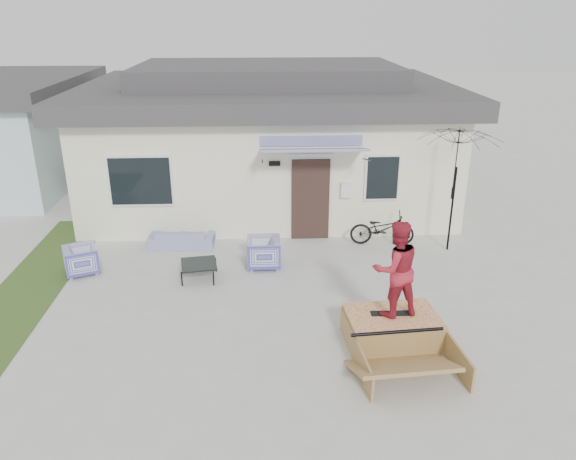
{
  "coord_description": "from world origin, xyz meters",
  "views": [
    {
      "loc": [
        -0.21,
        -8.72,
        5.52
      ],
      "look_at": [
        0.3,
        1.8,
        1.3
      ],
      "focal_mm": 34.43,
      "sensor_mm": 36.0,
      "label": 1
    }
  ],
  "objects_px": {
    "armchair_left": "(81,259)",
    "coffee_table": "(199,271)",
    "loveseat": "(182,235)",
    "bicycle": "(382,225)",
    "skateboard": "(392,313)",
    "armchair_right": "(263,251)",
    "skate_ramp": "(392,329)",
    "patio_umbrella": "(455,181)",
    "skater": "(396,267)"
  },
  "relations": [
    {
      "from": "skateboard",
      "to": "armchair_left",
      "type": "bearing_deg",
      "value": 156.03
    },
    {
      "from": "skateboard",
      "to": "skater",
      "type": "relative_size",
      "value": 0.44
    },
    {
      "from": "armchair_left",
      "to": "skateboard",
      "type": "distance_m",
      "value": 6.99
    },
    {
      "from": "loveseat",
      "to": "armchair_right",
      "type": "height_order",
      "value": "armchair_right"
    },
    {
      "from": "armchair_right",
      "to": "loveseat",
      "type": "bearing_deg",
      "value": -122.13
    },
    {
      "from": "armchair_left",
      "to": "skateboard",
      "type": "bearing_deg",
      "value": -138.18
    },
    {
      "from": "bicycle",
      "to": "skater",
      "type": "xyz_separation_m",
      "value": [
        -0.73,
        -4.31,
        0.93
      ]
    },
    {
      "from": "coffee_table",
      "to": "bicycle",
      "type": "height_order",
      "value": "bicycle"
    },
    {
      "from": "loveseat",
      "to": "armchair_left",
      "type": "distance_m",
      "value": 2.47
    },
    {
      "from": "loveseat",
      "to": "skater",
      "type": "distance_m",
      "value": 6.23
    },
    {
      "from": "skate_ramp",
      "to": "skateboard",
      "type": "bearing_deg",
      "value": 90.0
    },
    {
      "from": "bicycle",
      "to": "skate_ramp",
      "type": "height_order",
      "value": "bicycle"
    },
    {
      "from": "patio_umbrella",
      "to": "loveseat",
      "type": "bearing_deg",
      "value": 175.89
    },
    {
      "from": "armchair_left",
      "to": "coffee_table",
      "type": "relative_size",
      "value": 0.95
    },
    {
      "from": "skateboard",
      "to": "skater",
      "type": "xyz_separation_m",
      "value": [
        0.0,
        0.0,
        0.89
      ]
    },
    {
      "from": "armchair_right",
      "to": "skate_ramp",
      "type": "relative_size",
      "value": 0.37
    },
    {
      "from": "armchair_left",
      "to": "loveseat",
      "type": "bearing_deg",
      "value": -78.53
    },
    {
      "from": "armchair_right",
      "to": "skater",
      "type": "xyz_separation_m",
      "value": [
        2.25,
        -3.15,
        1.06
      ]
    },
    {
      "from": "armchair_right",
      "to": "bicycle",
      "type": "xyz_separation_m",
      "value": [
        2.98,
        1.16,
        0.13
      ]
    },
    {
      "from": "armchair_right",
      "to": "patio_umbrella",
      "type": "distance_m",
      "value": 4.81
    },
    {
      "from": "armchair_left",
      "to": "skate_ramp",
      "type": "xyz_separation_m",
      "value": [
        6.31,
        -3.06,
        -0.09
      ]
    },
    {
      "from": "armchair_right",
      "to": "skateboard",
      "type": "relative_size",
      "value": 1.02
    },
    {
      "from": "armchair_right",
      "to": "skater",
      "type": "relative_size",
      "value": 0.45
    },
    {
      "from": "bicycle",
      "to": "skateboard",
      "type": "distance_m",
      "value": 4.38
    },
    {
      "from": "armchair_right",
      "to": "skater",
      "type": "bearing_deg",
      "value": 34.87
    },
    {
      "from": "coffee_table",
      "to": "skateboard",
      "type": "distance_m",
      "value": 4.51
    },
    {
      "from": "skater",
      "to": "coffee_table",
      "type": "bearing_deg",
      "value": -48.72
    },
    {
      "from": "loveseat",
      "to": "skater",
      "type": "bearing_deg",
      "value": 137.43
    },
    {
      "from": "coffee_table",
      "to": "skate_ramp",
      "type": "xyz_separation_m",
      "value": [
        3.67,
        -2.66,
        0.08
      ]
    },
    {
      "from": "bicycle",
      "to": "skateboard",
      "type": "relative_size",
      "value": 2.11
    },
    {
      "from": "bicycle",
      "to": "skate_ramp",
      "type": "distance_m",
      "value": 4.43
    },
    {
      "from": "coffee_table",
      "to": "armchair_left",
      "type": "bearing_deg",
      "value": 171.34
    },
    {
      "from": "armchair_left",
      "to": "skate_ramp",
      "type": "bearing_deg",
      "value": -138.55
    },
    {
      "from": "coffee_table",
      "to": "skate_ramp",
      "type": "bearing_deg",
      "value": -35.94
    },
    {
      "from": "skateboard",
      "to": "skater",
      "type": "distance_m",
      "value": 0.89
    },
    {
      "from": "armchair_right",
      "to": "skater",
      "type": "distance_m",
      "value": 4.02
    },
    {
      "from": "coffee_table",
      "to": "bicycle",
      "type": "distance_m",
      "value": 4.73
    },
    {
      "from": "skater",
      "to": "armchair_right",
      "type": "bearing_deg",
      "value": -67.81
    },
    {
      "from": "bicycle",
      "to": "patio_umbrella",
      "type": "relative_size",
      "value": 0.72
    },
    {
      "from": "skate_ramp",
      "to": "skater",
      "type": "relative_size",
      "value": 1.22
    },
    {
      "from": "loveseat",
      "to": "bicycle",
      "type": "bearing_deg",
      "value": -177.64
    },
    {
      "from": "skateboard",
      "to": "bicycle",
      "type": "bearing_deg",
      "value": 81.88
    },
    {
      "from": "armchair_right",
      "to": "coffee_table",
      "type": "height_order",
      "value": "armchair_right"
    },
    {
      "from": "armchair_right",
      "to": "coffee_table",
      "type": "distance_m",
      "value": 1.53
    },
    {
      "from": "armchair_left",
      "to": "coffee_table",
      "type": "height_order",
      "value": "armchair_left"
    },
    {
      "from": "patio_umbrella",
      "to": "armchair_left",
      "type": "bearing_deg",
      "value": -173.96
    },
    {
      "from": "patio_umbrella",
      "to": "skateboard",
      "type": "xyz_separation_m",
      "value": [
        -2.3,
        -3.92,
        -1.2
      ]
    },
    {
      "from": "loveseat",
      "to": "armchair_left",
      "type": "height_order",
      "value": "armchair_left"
    },
    {
      "from": "bicycle",
      "to": "skate_ramp",
      "type": "relative_size",
      "value": 0.76
    },
    {
      "from": "loveseat",
      "to": "skate_ramp",
      "type": "distance_m",
      "value": 6.16
    }
  ]
}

